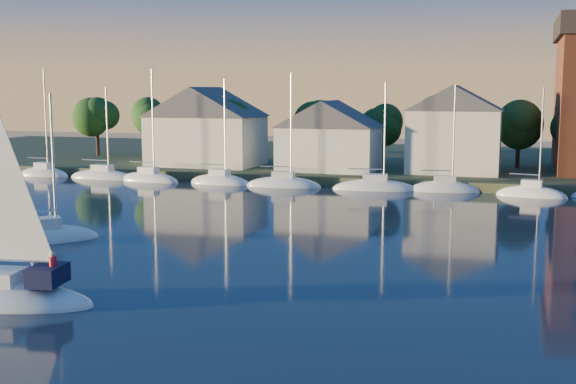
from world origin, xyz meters
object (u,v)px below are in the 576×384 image
at_px(clubhouse_west, 206,125).
at_px(drifting_sailboat_left, 46,240).
at_px(clubhouse_centre, 330,135).
at_px(clubhouse_east, 455,128).

bearing_deg(clubhouse_west, drifting_sailboat_left, -81.25).
xyz_separation_m(clubhouse_centre, drifting_sailboat_left, (-9.66, -40.19, -5.04)).
distance_m(clubhouse_west, clubhouse_centre, 16.05).
distance_m(clubhouse_east, drifting_sailboat_left, 48.73).
relative_size(clubhouse_west, clubhouse_centre, 1.18).
relative_size(clubhouse_centre, clubhouse_east, 1.10).
bearing_deg(drifting_sailboat_left, clubhouse_west, 54.84).
bearing_deg(clubhouse_east, clubhouse_west, -178.09).
xyz_separation_m(clubhouse_centre, clubhouse_east, (14.00, 2.00, 0.87)).
bearing_deg(clubhouse_centre, drifting_sailboat_left, -103.51).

